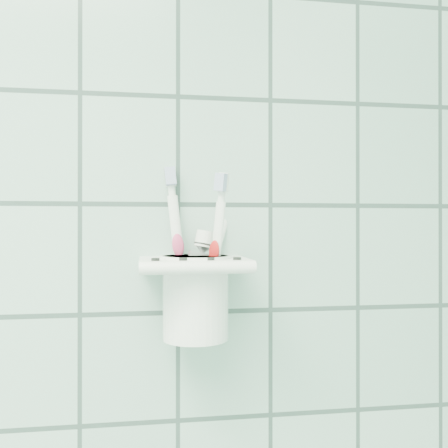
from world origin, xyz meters
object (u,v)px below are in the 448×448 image
holder_bracket (194,266)px  toothbrush_blue (189,249)px  cup (196,294)px  toothbrush_pink (187,246)px  toothbrush_orange (208,252)px  toothpaste_tube (188,273)px

holder_bracket → toothbrush_blue: 0.02m
cup → toothbrush_pink: bearing=122.9°
toothbrush_orange → holder_bracket: bearing=-134.2°
toothbrush_orange → toothpaste_tube: size_ratio=1.48×
cup → toothbrush_orange: toothbrush_orange is taller
toothbrush_pink → toothbrush_blue: size_ratio=1.05×
holder_bracket → toothpaste_tube: 0.01m
toothpaste_tube → toothbrush_blue: bearing=-96.8°
toothpaste_tube → cup: bearing=-25.3°
holder_bracket → toothbrush_orange: toothbrush_orange is taller
cup → toothbrush_blue: bearing=-134.8°
holder_bracket → toothbrush_pink: (-0.01, 0.02, 0.02)m
holder_bracket → toothbrush_blue: size_ratio=0.66×
toothpaste_tube → toothbrush_orange: bearing=-19.2°
cup → toothbrush_pink: size_ratio=0.49×
cup → toothbrush_blue: (-0.01, -0.01, 0.06)m
toothbrush_blue → toothpaste_tube: toothbrush_blue is taller
toothbrush_pink → toothbrush_orange: 0.03m
holder_bracket → cup: same height
toothbrush_pink → toothbrush_blue: (0.00, -0.02, -0.00)m
cup → toothpaste_tube: bearing=163.2°
cup → toothbrush_orange: 0.06m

